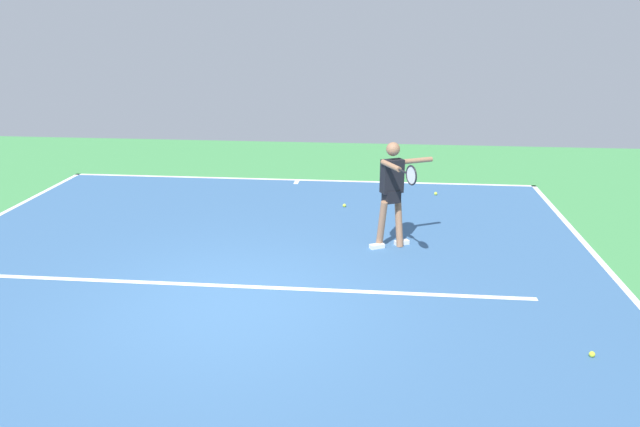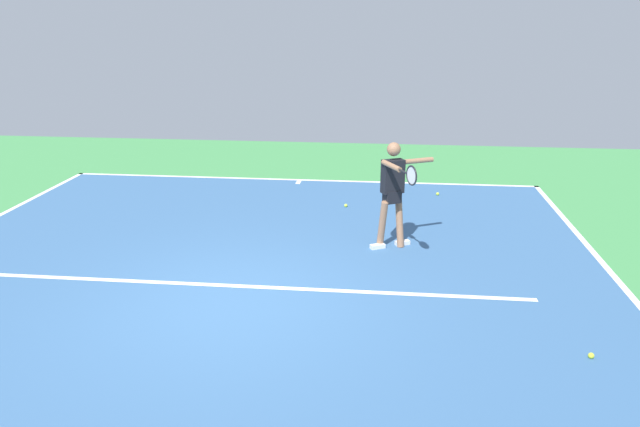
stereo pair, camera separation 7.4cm
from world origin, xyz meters
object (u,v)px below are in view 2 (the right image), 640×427
object	(u,v)px
tennis_ball_by_sideline	(438,194)
tennis_player	(394,188)
tennis_ball_centre_court	(346,205)
tennis_ball_far_corner	(591,356)

from	to	relation	value
tennis_ball_by_sideline	tennis_player	bearing A→B (deg)	72.59
tennis_player	tennis_ball_centre_court	size ratio (longest dim) A/B	26.20
tennis_ball_by_sideline	tennis_ball_far_corner	xyz separation A→B (m)	(-1.19, 6.22, 0.00)
tennis_player	tennis_ball_centre_court	xyz separation A→B (m)	(0.88, -2.08, -0.96)
tennis_ball_centre_court	tennis_ball_far_corner	xyz separation A→B (m)	(-3.04, 5.20, 0.00)
tennis_ball_by_sideline	tennis_ball_far_corner	bearing A→B (deg)	100.82
tennis_ball_centre_court	tennis_ball_far_corner	distance (m)	6.03
tennis_player	tennis_ball_by_sideline	world-z (taller)	tennis_player
tennis_player	tennis_ball_far_corner	distance (m)	3.92
tennis_player	tennis_ball_centre_court	bearing A→B (deg)	-94.03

